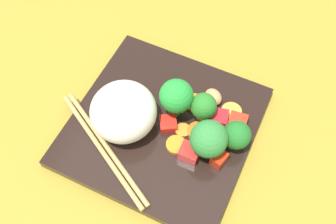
{
  "coord_description": "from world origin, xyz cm",
  "views": [
    {
      "loc": [
        -12.26,
        25.75,
        52.89
      ],
      "look_at": [
        -0.39,
        -1.08,
        3.59
      ],
      "focal_mm": 42.24,
      "sensor_mm": 36.0,
      "label": 1
    }
  ],
  "objects_px": {
    "rice_mound": "(123,112)",
    "chopstick_pair": "(104,148)",
    "broccoli_floret_2": "(236,136)",
    "carrot_slice_4": "(231,112)",
    "square_plate": "(163,126)"
  },
  "relations": [
    {
      "from": "rice_mound",
      "to": "chopstick_pair",
      "type": "distance_m",
      "value": 0.06
    },
    {
      "from": "broccoli_floret_2",
      "to": "carrot_slice_4",
      "type": "height_order",
      "value": "broccoli_floret_2"
    },
    {
      "from": "square_plate",
      "to": "broccoli_floret_2",
      "type": "relative_size",
      "value": 5.11
    },
    {
      "from": "broccoli_floret_2",
      "to": "chopstick_pair",
      "type": "relative_size",
      "value": 0.26
    },
    {
      "from": "broccoli_floret_2",
      "to": "chopstick_pair",
      "type": "xyz_separation_m",
      "value": [
        0.17,
        0.08,
        -0.03
      ]
    },
    {
      "from": "square_plate",
      "to": "carrot_slice_4",
      "type": "relative_size",
      "value": 8.39
    },
    {
      "from": "broccoli_floret_2",
      "to": "carrot_slice_4",
      "type": "xyz_separation_m",
      "value": [
        0.02,
        -0.05,
        -0.03
      ]
    },
    {
      "from": "carrot_slice_4",
      "to": "broccoli_floret_2",
      "type": "bearing_deg",
      "value": 112.97
    },
    {
      "from": "square_plate",
      "to": "rice_mound",
      "type": "xyz_separation_m",
      "value": [
        0.05,
        0.02,
        0.04
      ]
    },
    {
      "from": "chopstick_pair",
      "to": "rice_mound",
      "type": "bearing_deg",
      "value": 108.67
    },
    {
      "from": "rice_mound",
      "to": "carrot_slice_4",
      "type": "bearing_deg",
      "value": -148.92
    },
    {
      "from": "square_plate",
      "to": "carrot_slice_4",
      "type": "height_order",
      "value": "carrot_slice_4"
    },
    {
      "from": "carrot_slice_4",
      "to": "chopstick_pair",
      "type": "relative_size",
      "value": 0.16
    },
    {
      "from": "rice_mound",
      "to": "broccoli_floret_2",
      "type": "height_order",
      "value": "rice_mound"
    },
    {
      "from": "square_plate",
      "to": "rice_mound",
      "type": "bearing_deg",
      "value": 24.88
    }
  ]
}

